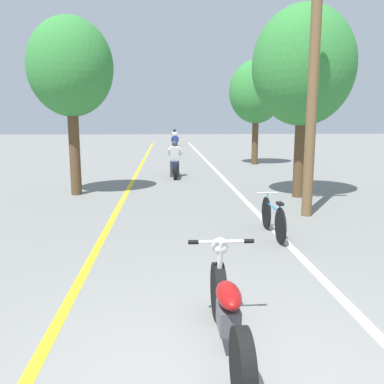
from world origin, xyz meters
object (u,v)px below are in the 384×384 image
motorcycle_rider_lead (175,164)px  roadside_tree_right_near (304,67)px  motorcycle_rider_mid (175,146)px  motorcycle_rider_far (175,140)px  utility_pole (313,83)px  motorcycle_foreground (228,312)px  bicycle_parked (273,218)px  roadside_tree_left (70,68)px  roadside_tree_right_far (256,92)px

motorcycle_rider_lead → roadside_tree_right_near: bearing=-51.4°
motorcycle_rider_mid → motorcycle_rider_far: (0.14, 7.71, 0.01)m
utility_pole → motorcycle_foreground: utility_pole is taller
motorcycle_rider_lead → bicycle_parked: 8.63m
roadside_tree_left → motorcycle_rider_mid: bearing=76.9°
motorcycle_foreground → motorcycle_rider_far: (0.17, 30.92, 0.14)m
roadside_tree_right_near → motorcycle_rider_lead: size_ratio=2.59×
motorcycle_foreground → bicycle_parked: motorcycle_foreground is taller
roadside_tree_right_far → roadside_tree_right_near: bearing=-94.1°
roadside_tree_right_near → motorcycle_rider_lead: roadside_tree_right_near is taller
motorcycle_foreground → motorcycle_rider_lead: size_ratio=1.02×
roadside_tree_right_near → motorcycle_foreground: roadside_tree_right_near is taller
roadside_tree_right_near → roadside_tree_right_far: bearing=85.9°
roadside_tree_right_near → motorcycle_rider_mid: size_ratio=2.75×
roadside_tree_right_near → motorcycle_rider_mid: (-3.29, 15.25, -3.19)m
motorcycle_foreground → roadside_tree_left: bearing=110.8°
motorcycle_foreground → motorcycle_rider_mid: (0.02, 23.21, 0.13)m
roadside_tree_right_near → roadside_tree_left: (-6.65, 0.80, -0.00)m
roadside_tree_left → motorcycle_rider_lead: size_ratio=2.48×
motorcycle_foreground → motorcycle_rider_mid: bearing=89.9°
roadside_tree_right_near → motorcycle_rider_lead: (-3.56, 4.47, -3.20)m
motorcycle_rider_far → roadside_tree_right_near: bearing=-82.2°
roadside_tree_right_far → motorcycle_rider_mid: size_ratio=2.63×
roadside_tree_right_far → motorcycle_rider_far: 14.88m
roadside_tree_right_near → motorcycle_rider_mid: bearing=102.2°
roadside_tree_right_near → motorcycle_rider_far: bearing=97.8°
motorcycle_rider_lead → motorcycle_rider_far: size_ratio=0.96×
roadside_tree_right_far → motorcycle_rider_lead: 6.83m
motorcycle_rider_lead → motorcycle_rider_mid: size_ratio=1.06×
roadside_tree_left → motorcycle_rider_far: bearing=81.0°
roadside_tree_left → motorcycle_foreground: (3.33, -8.76, -3.32)m
motorcycle_foreground → bicycle_parked: bearing=69.2°
motorcycle_rider_lead → motorcycle_rider_far: motorcycle_rider_far is taller
motorcycle_rider_far → bicycle_parked: size_ratio=1.26×
roadside_tree_left → bicycle_parked: roadside_tree_left is taller
utility_pole → motorcycle_rider_mid: (-2.73, 17.61, -2.53)m
utility_pole → motorcycle_rider_mid: utility_pole is taller
utility_pole → roadside_tree_left: utility_pole is taller
roadside_tree_right_near → roadside_tree_right_far: (0.64, 8.89, -0.14)m
utility_pole → motorcycle_foreground: size_ratio=2.80×
motorcycle_rider_lead → motorcycle_rider_far: 18.50m
utility_pole → bicycle_parked: utility_pole is taller
roadside_tree_right_far → motorcycle_rider_far: roadside_tree_right_far is taller
roadside_tree_left → motorcycle_foreground: 9.94m
roadside_tree_right_near → bicycle_parked: 5.52m
bicycle_parked → motorcycle_foreground: bearing=-110.8°
motorcycle_rider_mid → bicycle_parked: 19.29m
utility_pole → roadside_tree_right_far: bearing=83.9°
roadside_tree_left → motorcycle_foreground: size_ratio=2.43×
utility_pole → roadside_tree_right_far: size_ratio=1.15×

